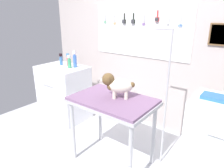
{
  "coord_description": "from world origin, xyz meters",
  "views": [
    {
      "loc": [
        1.38,
        -1.47,
        1.71
      ],
      "look_at": [
        0.06,
        0.26,
        0.96
      ],
      "focal_mm": 32.66,
      "sensor_mm": 36.0,
      "label": 1
    }
  ],
  "objects_px": {
    "grooming_table": "(113,106)",
    "cabinet_right": "(222,142)",
    "grooming_arm": "(165,107)",
    "spray_bottle_short": "(68,61)",
    "dog": "(117,85)",
    "counter_left": "(64,92)"
  },
  "relations": [
    {
      "from": "grooming_table",
      "to": "cabinet_right",
      "type": "height_order",
      "value": "cabinet_right"
    },
    {
      "from": "grooming_arm",
      "to": "spray_bottle_short",
      "type": "distance_m",
      "value": 1.8
    },
    {
      "from": "dog",
      "to": "cabinet_right",
      "type": "height_order",
      "value": "dog"
    },
    {
      "from": "grooming_arm",
      "to": "dog",
      "type": "height_order",
      "value": "grooming_arm"
    },
    {
      "from": "cabinet_right",
      "to": "spray_bottle_short",
      "type": "bearing_deg",
      "value": 179.09
    },
    {
      "from": "dog",
      "to": "spray_bottle_short",
      "type": "xyz_separation_m",
      "value": [
        -1.31,
        0.45,
        0.01
      ]
    },
    {
      "from": "grooming_table",
      "to": "counter_left",
      "type": "xyz_separation_m",
      "value": [
        -1.35,
        0.41,
        -0.28
      ]
    },
    {
      "from": "counter_left",
      "to": "spray_bottle_short",
      "type": "bearing_deg",
      "value": 56.13
    },
    {
      "from": "grooming_arm",
      "to": "spray_bottle_short",
      "type": "xyz_separation_m",
      "value": [
        -1.77,
        0.17,
        0.25
      ]
    },
    {
      "from": "dog",
      "to": "grooming_table",
      "type": "bearing_deg",
      "value": -107.96
    },
    {
      "from": "cabinet_right",
      "to": "spray_bottle_short",
      "type": "relative_size",
      "value": 4.39
    },
    {
      "from": "cabinet_right",
      "to": "grooming_arm",
      "type": "bearing_deg",
      "value": -167.15
    },
    {
      "from": "dog",
      "to": "cabinet_right",
      "type": "bearing_deg",
      "value": 21.29
    },
    {
      "from": "grooming_table",
      "to": "spray_bottle_short",
      "type": "bearing_deg",
      "value": 158.81
    },
    {
      "from": "grooming_table",
      "to": "grooming_arm",
      "type": "xyz_separation_m",
      "value": [
        0.48,
        0.33,
        -0.0
      ]
    },
    {
      "from": "spray_bottle_short",
      "to": "dog",
      "type": "bearing_deg",
      "value": -18.89
    },
    {
      "from": "grooming_arm",
      "to": "spray_bottle_short",
      "type": "relative_size",
      "value": 7.63
    },
    {
      "from": "grooming_table",
      "to": "counter_left",
      "type": "distance_m",
      "value": 1.44
    },
    {
      "from": "grooming_arm",
      "to": "spray_bottle_short",
      "type": "height_order",
      "value": "grooming_arm"
    },
    {
      "from": "grooming_arm",
      "to": "dog",
      "type": "distance_m",
      "value": 0.59
    },
    {
      "from": "grooming_table",
      "to": "dog",
      "type": "relative_size",
      "value": 2.55
    },
    {
      "from": "grooming_table",
      "to": "dog",
      "type": "distance_m",
      "value": 0.25
    }
  ]
}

